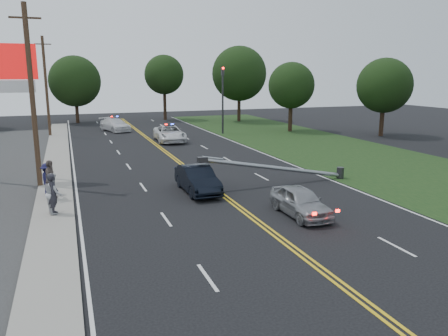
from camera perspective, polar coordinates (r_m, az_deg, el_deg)
name	(u,v)px	position (r m, az deg, el deg)	size (l,w,h in m)	color
ground	(283,241)	(17.26, 7.67, -9.37)	(120.00, 120.00, 0.00)	black
sidewalk	(55,194)	(24.99, -21.22, -3.14)	(1.80, 70.00, 0.12)	gray
grass_verge	(389,166)	(32.67, 20.72, 0.27)	(12.00, 80.00, 0.01)	black
centerline_yellow	(205,182)	(26.10, -2.49, -1.79)	(0.36, 80.00, 0.00)	gold
pylon_sign	(8,79)	(28.33, -26.34, 10.32)	(3.20, 0.35, 8.00)	gray
traffic_signal	(223,94)	(46.98, -0.17, 9.62)	(0.28, 0.41, 7.05)	#2D2D30
fallen_streetlight	(284,168)	(25.66, 7.80, -0.05)	(9.36, 0.44, 1.91)	#2D2D30
utility_pole_mid	(32,97)	(26.26, -23.76, 8.50)	(1.60, 0.28, 10.00)	#382619
utility_pole_far	(46,86)	(48.22, -22.20, 9.85)	(1.60, 0.28, 10.00)	#382619
tree_6	(75,81)	(60.52, -18.90, 10.67)	(6.53, 6.53, 8.66)	black
tree_7	(164,75)	(62.02, -7.84, 11.97)	(5.39, 5.39, 8.91)	black
tree_8	(239,74)	(59.53, 2.00, 12.21)	(7.26, 7.26, 9.98)	black
tree_9	(291,85)	(49.46, 8.79, 10.61)	(5.07, 5.07, 7.62)	black
tree_13	(384,86)	(47.98, 20.22, 10.07)	(5.54, 5.54, 7.93)	black
crashed_sedan	(197,179)	(23.72, -3.49, -1.48)	(1.52, 4.35, 1.43)	black
waiting_sedan	(300,201)	(20.12, 9.94, -4.31)	(1.55, 3.85, 1.31)	gray
emergency_a	(169,134)	(41.94, -7.13, 4.49)	(2.52, 5.47, 1.52)	silver
emergency_b	(115,125)	(50.84, -14.06, 5.51)	(2.01, 4.95, 1.44)	silver
bystander_a	(53,194)	(21.01, -21.42, -3.16)	(0.68, 0.45, 1.87)	#29272F
bystander_b	(53,193)	(21.16, -21.42, -3.08)	(0.90, 0.70, 1.85)	silver
bystander_c	(47,179)	(24.63, -22.12, -1.31)	(1.06, 0.61, 1.64)	#1B1A43
bystander_d	(50,180)	(23.47, -21.74, -1.47)	(1.17, 0.49, 2.00)	#63554F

